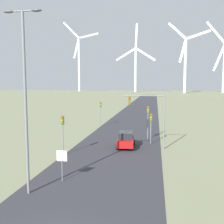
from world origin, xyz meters
TOP-DOWN VIEW (x-y plane):
  - road_surface at (0.00, 48.00)m, footprint 10.00×240.00m
  - streetlamp at (-4.00, 5.45)m, footprint 2.57×0.32m
  - stop_sign_near at (-2.53, 7.88)m, footprint 0.81×0.07m
  - traffic_light_post_near_left at (-5.08, 15.06)m, footprint 0.28×0.33m
  - traffic_light_post_near_right at (3.80, 21.52)m, footprint 0.28×0.34m
  - traffic_light_post_mid_left at (-5.06, 33.66)m, footprint 0.28×0.33m
  - traffic_light_post_mid_right at (3.36, 24.20)m, footprint 0.28×0.34m
  - traffic_light_mast_overhead at (3.71, 19.04)m, footprint 4.63×0.35m
  - car_approaching at (0.99, 19.21)m, footprint 2.06×4.21m
  - wind_turbine_far_left at (-71.93, 246.21)m, footprint 32.22×15.48m
  - wind_turbine_left at (-14.90, 241.24)m, footprint 38.38×11.13m
  - wind_turbine_center at (27.41, 209.95)m, footprint 32.74×5.27m
  - wind_turbine_right at (60.43, 223.73)m, footprint 39.31×2.60m

SIDE VIEW (x-z plane):
  - road_surface at x=0.00m, z-range 0.00..0.01m
  - car_approaching at x=0.99m, z-range 0.00..1.83m
  - stop_sign_near at x=-2.53m, z-range 0.47..2.83m
  - traffic_light_post_near_right at x=3.80m, z-range 0.87..4.57m
  - traffic_light_post_near_left at x=-5.08m, z-range 0.94..4.97m
  - traffic_light_post_mid_left at x=-5.06m, z-range 0.97..5.17m
  - traffic_light_post_mid_right at x=3.36m, z-range 1.01..5.38m
  - traffic_light_mast_overhead at x=3.71m, z-range 1.33..7.57m
  - streetlamp at x=-4.00m, z-range 1.27..13.20m
  - wind_turbine_right at x=60.43m, z-range -3.58..55.86m
  - wind_turbine_left at x=-14.90m, z-range -5.53..57.83m
  - wind_turbine_center at x=27.41m, z-range -1.62..55.26m
  - wind_turbine_far_left at x=-71.93m, z-range -1.71..65.80m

